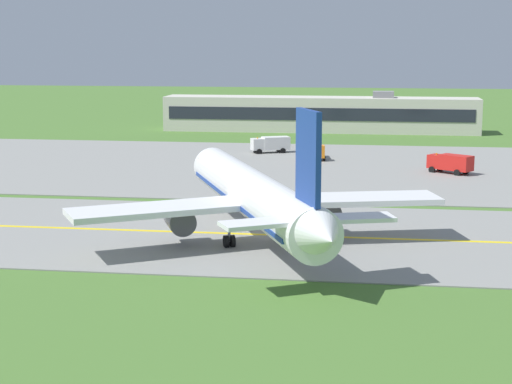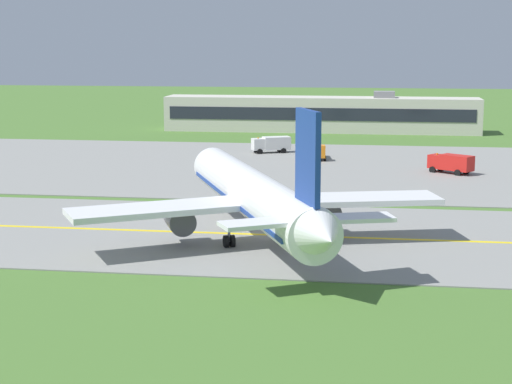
# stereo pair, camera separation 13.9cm
# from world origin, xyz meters

# --- Properties ---
(ground_plane) EXTENTS (500.00, 500.00, 0.00)m
(ground_plane) POSITION_xyz_m (0.00, 0.00, 0.00)
(ground_plane) COLOR #47702D
(taxiway_strip) EXTENTS (240.00, 28.00, 0.10)m
(taxiway_strip) POSITION_xyz_m (0.00, 0.00, 0.05)
(taxiway_strip) COLOR gray
(taxiway_strip) RESTS_ON ground
(apron_pad) EXTENTS (140.00, 52.00, 0.10)m
(apron_pad) POSITION_xyz_m (10.00, 42.00, 0.05)
(apron_pad) COLOR gray
(apron_pad) RESTS_ON ground
(taxiway_centreline) EXTENTS (220.00, 0.60, 0.01)m
(taxiway_centreline) POSITION_xyz_m (0.00, 0.00, 0.11)
(taxiway_centreline) COLOR yellow
(taxiway_centreline) RESTS_ON taxiway_strip
(airplane_lead) EXTENTS (31.15, 37.73, 12.70)m
(airplane_lead) POSITION_xyz_m (-0.67, -2.46, 4.13)
(airplane_lead) COLOR white
(airplane_lead) RESTS_ON ground
(service_truck_baggage) EXTENTS (6.32, 4.29, 2.60)m
(service_truck_baggage) POSITION_xyz_m (-6.59, 56.05, 1.53)
(service_truck_baggage) COLOR silver
(service_truck_baggage) RESTS_ON ground
(service_truck_fuel) EXTENTS (3.02, 6.24, 2.65)m
(service_truck_fuel) POSITION_xyz_m (1.04, 50.01, 1.53)
(service_truck_fuel) COLOR orange
(service_truck_fuel) RESTS_ON ground
(service_truck_pushback) EXTENTS (6.05, 5.19, 2.60)m
(service_truck_pushback) POSITION_xyz_m (19.61, 38.81, 1.53)
(service_truck_pushback) COLOR red
(service_truck_pushback) RESTS_ON ground
(terminal_building) EXTENTS (60.99, 8.18, 7.93)m
(terminal_building) POSITION_xyz_m (-1.08, 89.71, 3.39)
(terminal_building) COLOR beige
(terminal_building) RESTS_ON ground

